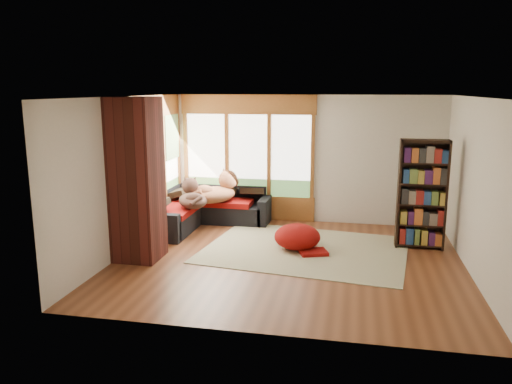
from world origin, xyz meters
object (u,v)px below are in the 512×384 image
at_px(sectional_sofa, 203,211).
at_px(area_rug, 305,249).
at_px(dog_brindle, 192,192).
at_px(bookshelf, 422,195).
at_px(dog_tan, 217,186).
at_px(brick_chimney, 137,180).
at_px(pouf, 297,236).

relative_size(sectional_sofa, area_rug, 0.66).
bearing_deg(dog_brindle, sectional_sofa, -42.93).
height_order(bookshelf, dog_tan, bookshelf).
bearing_deg(brick_chimney, sectional_sofa, 77.71).
bearing_deg(area_rug, dog_brindle, 161.76).
relative_size(sectional_sofa, pouf, 2.76).
relative_size(area_rug, dog_tan, 3.02).
distance_m(brick_chimney, area_rug, 3.06).
relative_size(area_rug, bookshelf, 1.78).
distance_m(dog_tan, dog_brindle, 0.60).
xyz_separation_m(area_rug, dog_tan, (-1.91, 1.23, 0.81)).
distance_m(bookshelf, dog_brindle, 4.21).
xyz_separation_m(brick_chimney, dog_tan, (0.70, 2.17, -0.48)).
bearing_deg(dog_brindle, bookshelf, -120.41).
bearing_deg(dog_tan, dog_brindle, -172.65).
relative_size(sectional_sofa, dog_brindle, 2.27).
bearing_deg(pouf, area_rug, -12.29).
bearing_deg(brick_chimney, dog_tan, 72.02).
distance_m(area_rug, dog_tan, 2.41).
bearing_deg(area_rug, dog_tan, 147.26).
bearing_deg(dog_tan, pouf, -79.95).
height_order(sectional_sofa, area_rug, sectional_sofa).
distance_m(brick_chimney, dog_brindle, 1.80).
xyz_separation_m(brick_chimney, pouf, (2.47, 0.97, -1.07)).
bearing_deg(brick_chimney, dog_brindle, 78.46).
relative_size(brick_chimney, dog_tan, 2.34).
bearing_deg(pouf, dog_brindle, 161.38).
bearing_deg(sectional_sofa, dog_tan, 27.85).
distance_m(sectional_sofa, pouf, 2.29).
xyz_separation_m(pouf, dog_brindle, (-2.12, 0.72, 0.54)).
bearing_deg(bookshelf, area_rug, -165.15).
bearing_deg(dog_tan, brick_chimney, -153.83).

